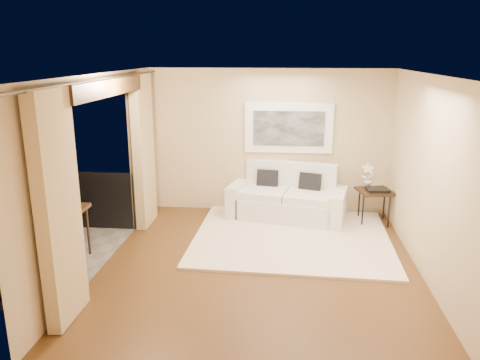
# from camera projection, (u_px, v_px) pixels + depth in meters

# --- Properties ---
(floor) EXTENTS (5.00, 5.00, 0.00)m
(floor) POSITION_uv_depth(u_px,v_px,m) (259.00, 266.00, 6.73)
(floor) COLOR brown
(floor) RESTS_ON ground
(room_shell) EXTENTS (5.00, 6.40, 5.00)m
(room_shell) POSITION_uv_depth(u_px,v_px,m) (103.00, 88.00, 6.27)
(room_shell) COLOR white
(room_shell) RESTS_ON ground
(balcony) EXTENTS (1.81, 2.60, 1.17)m
(balcony) POSITION_uv_depth(u_px,v_px,m) (39.00, 246.00, 7.00)
(balcony) COLOR #605B56
(balcony) RESTS_ON ground
(curtains) EXTENTS (0.16, 4.80, 2.64)m
(curtains) POSITION_uv_depth(u_px,v_px,m) (111.00, 173.00, 6.58)
(curtains) COLOR tan
(curtains) RESTS_ON ground
(artwork) EXTENTS (1.62, 0.07, 0.92)m
(artwork) POSITION_uv_depth(u_px,v_px,m) (289.00, 128.00, 8.62)
(artwork) COLOR white
(artwork) RESTS_ON room_shell
(rug) EXTENTS (3.25, 2.85, 0.04)m
(rug) POSITION_uv_depth(u_px,v_px,m) (292.00, 237.00, 7.73)
(rug) COLOR #FAE4C9
(rug) RESTS_ON floor
(sofa) EXTENTS (2.23, 1.31, 1.01)m
(sofa) POSITION_uv_depth(u_px,v_px,m) (288.00, 200.00, 8.60)
(sofa) COLOR silver
(sofa) RESTS_ON floor
(side_table) EXTENTS (0.68, 0.68, 0.61)m
(side_table) POSITION_uv_depth(u_px,v_px,m) (375.00, 193.00, 8.31)
(side_table) COLOR black
(side_table) RESTS_ON floor
(tray) EXTENTS (0.41, 0.32, 0.05)m
(tray) POSITION_uv_depth(u_px,v_px,m) (378.00, 190.00, 8.23)
(tray) COLOR black
(tray) RESTS_ON side_table
(orchid) EXTENTS (0.26, 0.19, 0.45)m
(orchid) POSITION_uv_depth(u_px,v_px,m) (368.00, 176.00, 8.39)
(orchid) COLOR white
(orchid) RESTS_ON side_table
(bistro_table) EXTENTS (0.70, 0.70, 0.81)m
(bistro_table) POSITION_uv_depth(u_px,v_px,m) (59.00, 215.00, 6.71)
(bistro_table) COLOR black
(bistro_table) RESTS_ON balcony
(balcony_chair_far) EXTENTS (0.46, 0.46, 0.95)m
(balcony_chair_far) POSITION_uv_depth(u_px,v_px,m) (49.00, 212.00, 7.34)
(balcony_chair_far) COLOR black
(balcony_chair_far) RESTS_ON balcony
(balcony_chair_near) EXTENTS (0.51, 0.51, 1.00)m
(balcony_chair_near) POSITION_uv_depth(u_px,v_px,m) (27.00, 224.00, 6.77)
(balcony_chair_near) COLOR black
(balcony_chair_near) RESTS_ON balcony
(ice_bucket) EXTENTS (0.18, 0.18, 0.20)m
(ice_bucket) POSITION_uv_depth(u_px,v_px,m) (53.00, 200.00, 6.77)
(ice_bucket) COLOR white
(ice_bucket) RESTS_ON bistro_table
(candle) EXTENTS (0.06, 0.06, 0.07)m
(candle) POSITION_uv_depth(u_px,v_px,m) (66.00, 204.00, 6.83)
(candle) COLOR #F71533
(candle) RESTS_ON bistro_table
(vase) EXTENTS (0.04, 0.04, 0.18)m
(vase) POSITION_uv_depth(u_px,v_px,m) (50.00, 207.00, 6.52)
(vase) COLOR white
(vase) RESTS_ON bistro_table
(glass_a) EXTENTS (0.06, 0.06, 0.12)m
(glass_a) POSITION_uv_depth(u_px,v_px,m) (64.00, 208.00, 6.57)
(glass_a) COLOR white
(glass_a) RESTS_ON bistro_table
(glass_b) EXTENTS (0.06, 0.06, 0.12)m
(glass_b) POSITION_uv_depth(u_px,v_px,m) (68.00, 206.00, 6.64)
(glass_b) COLOR silver
(glass_b) RESTS_ON bistro_table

